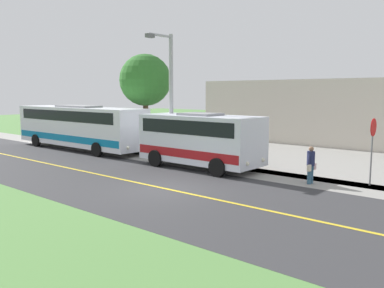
# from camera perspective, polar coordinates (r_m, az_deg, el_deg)

# --- Properties ---
(ground_plane) EXTENTS (120.00, 120.00, 0.00)m
(ground_plane) POSITION_cam_1_polar(r_m,az_deg,el_deg) (16.72, -3.74, -6.38)
(ground_plane) COLOR #548442
(road_surface) EXTENTS (8.00, 100.00, 0.01)m
(road_surface) POSITION_cam_1_polar(r_m,az_deg,el_deg) (16.72, -3.74, -6.36)
(road_surface) COLOR #333335
(road_surface) RESTS_ON ground
(sidewalk) EXTENTS (2.40, 100.00, 0.01)m
(sidewalk) POSITION_cam_1_polar(r_m,az_deg,el_deg) (20.69, 6.32, -3.73)
(sidewalk) COLOR gray
(sidewalk) RESTS_ON ground
(parking_lot_surface) EXTENTS (14.00, 36.00, 0.01)m
(parking_lot_surface) POSITION_cam_1_polar(r_m,az_deg,el_deg) (25.77, 20.96, -1.98)
(parking_lot_surface) COLOR gray
(parking_lot_surface) RESTS_ON ground
(road_centre_line) EXTENTS (0.16, 100.00, 0.00)m
(road_centre_line) POSITION_cam_1_polar(r_m,az_deg,el_deg) (16.71, -3.74, -6.35)
(road_centre_line) COLOR gold
(road_centre_line) RESTS_ON ground
(shuttle_bus_front) EXTENTS (2.79, 6.78, 2.89)m
(shuttle_bus_front) POSITION_cam_1_polar(r_m,az_deg,el_deg) (21.04, 1.19, 0.88)
(shuttle_bus_front) COLOR silver
(shuttle_bus_front) RESTS_ON ground
(transit_bus_rear) EXTENTS (2.70, 11.91, 3.06)m
(transit_bus_rear) POSITION_cam_1_polar(r_m,az_deg,el_deg) (29.06, -15.75, 2.57)
(transit_bus_rear) COLOR white
(transit_bus_rear) RESTS_ON ground
(pedestrian_with_bags) EXTENTS (0.72, 0.34, 1.64)m
(pedestrian_with_bags) POSITION_cam_1_polar(r_m,az_deg,el_deg) (18.18, 16.50, -2.72)
(pedestrian_with_bags) COLOR #335972
(pedestrian_with_bags) RESTS_ON ground
(stop_sign) EXTENTS (0.76, 0.07, 2.88)m
(stop_sign) POSITION_cam_1_polar(r_m,az_deg,el_deg) (18.58, 24.24, 0.52)
(stop_sign) COLOR slate
(stop_sign) RESTS_ON ground
(street_light_pole) EXTENTS (1.97, 0.24, 7.16)m
(street_light_pole) POSITION_cam_1_polar(r_m,az_deg,el_deg) (22.76, -3.22, 7.38)
(street_light_pole) COLOR #9E9EA3
(street_light_pole) RESTS_ON ground
(tree_curbside) EXTENTS (3.52, 3.52, 6.55)m
(tree_curbside) POSITION_cam_1_polar(r_m,az_deg,el_deg) (27.86, -6.65, 8.94)
(tree_curbside) COLOR brown
(tree_curbside) RESTS_ON ground
(commercial_building) EXTENTS (10.00, 23.30, 4.92)m
(commercial_building) POSITION_cam_1_polar(r_m,az_deg,el_deg) (34.74, 22.63, 4.30)
(commercial_building) COLOR beige
(commercial_building) RESTS_ON ground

